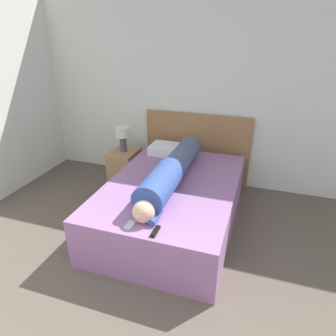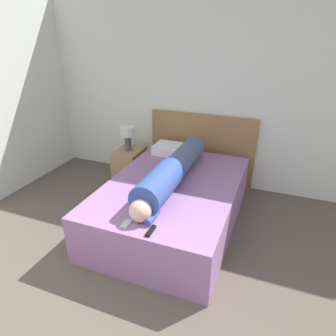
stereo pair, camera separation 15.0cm
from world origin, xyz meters
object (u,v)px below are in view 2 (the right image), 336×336
at_px(bed, 173,203).
at_px(nightstand, 129,166).
at_px(person_lying, 171,173).
at_px(tv_remote, 151,231).
at_px(cell_phone, 126,224).
at_px(pillow_near_headboard, 174,150).
at_px(table_lamp, 128,134).

height_order(bed, nightstand, bed).
distance_m(nightstand, person_lying, 1.33).
bearing_deg(nightstand, tv_remote, -56.23).
relative_size(person_lying, cell_phone, 13.47).
height_order(nightstand, person_lying, person_lying).
xyz_separation_m(pillow_near_headboard, cell_phone, (0.19, -1.71, -0.05)).
distance_m(tv_remote, cell_phone, 0.25).
bearing_deg(bed, nightstand, 142.09).
distance_m(bed, person_lying, 0.41).
xyz_separation_m(table_lamp, tv_remote, (1.12, -1.68, -0.20)).
xyz_separation_m(bed, tv_remote, (0.14, -0.91, 0.28)).
relative_size(nightstand, tv_remote, 3.34).
relative_size(nightstand, person_lying, 0.29).
distance_m(table_lamp, cell_phone, 1.88).
height_order(nightstand, tv_remote, tv_remote).
bearing_deg(nightstand, person_lying, -39.88).
bearing_deg(nightstand, pillow_near_headboard, 4.08).
relative_size(nightstand, cell_phone, 3.85).
distance_m(bed, table_lamp, 1.33).
relative_size(table_lamp, person_lying, 0.20).
distance_m(pillow_near_headboard, cell_phone, 1.72).
height_order(person_lying, tv_remote, person_lying).
relative_size(bed, tv_remote, 13.77).
bearing_deg(person_lying, cell_phone, -96.43).
bearing_deg(tv_remote, bed, 98.76).
bearing_deg(person_lying, tv_remote, -79.97).
bearing_deg(person_lying, pillow_near_headboard, 108.15).
bearing_deg(bed, pillow_near_headboard, 109.89).
bearing_deg(person_lying, nightstand, 140.12).
relative_size(table_lamp, tv_remote, 2.37).
distance_m(bed, cell_phone, 0.94).
xyz_separation_m(person_lying, tv_remote, (0.15, -0.87, -0.13)).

